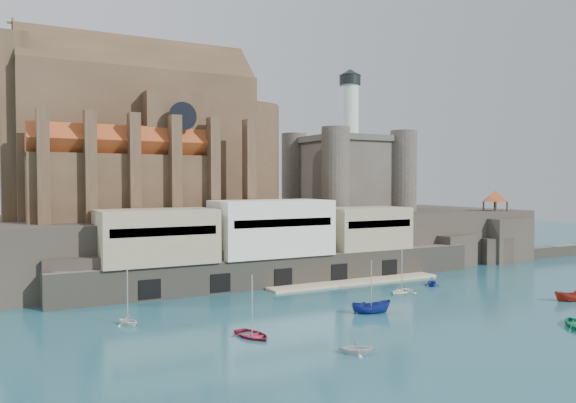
% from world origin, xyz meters
% --- Properties ---
extents(ground, '(300.00, 300.00, 0.00)m').
position_xyz_m(ground, '(0.00, 0.00, 0.00)').
color(ground, '#1B4C5A').
rests_on(ground, ground).
extents(promontory, '(100.00, 36.00, 10.00)m').
position_xyz_m(promontory, '(-0.19, 39.37, 4.92)').
color(promontory, black).
rests_on(promontory, ground).
extents(quay, '(70.00, 12.00, 13.05)m').
position_xyz_m(quay, '(-10.19, 23.07, 6.07)').
color(quay, '#615B4D').
rests_on(quay, ground).
extents(church, '(47.00, 25.93, 30.51)m').
position_xyz_m(church, '(-24.13, 41.85, 22.13)').
color(church, '#453120').
rests_on(church, promontory).
extents(castle_keep, '(21.20, 21.20, 29.30)m').
position_xyz_m(castle_keep, '(16.08, 41.08, 18.31)').
color(castle_keep, '#413B33').
rests_on(castle_keep, promontory).
extents(rock_outcrop, '(14.50, 10.50, 8.70)m').
position_xyz_m(rock_outcrop, '(42.00, 25.84, 4.02)').
color(rock_outcrop, black).
rests_on(rock_outcrop, ground).
extents(pavilion, '(6.40, 6.40, 5.40)m').
position_xyz_m(pavilion, '(42.00, 26.00, 12.73)').
color(pavilion, '#453120').
rests_on(pavilion, rock_outcrop).
extents(boat_0, '(3.69, 1.65, 4.99)m').
position_xyz_m(boat_0, '(-25.11, -2.57, 0.00)').
color(boat_0, maroon).
rests_on(boat_0, ground).
extents(boat_1, '(2.87, 3.39, 3.36)m').
position_xyz_m(boat_1, '(-18.89, -12.21, 0.00)').
color(boat_1, silver).
rests_on(boat_1, ground).
extents(boat_2, '(2.37, 2.34, 4.90)m').
position_xyz_m(boat_2, '(-8.16, 0.09, 0.00)').
color(boat_2, navy).
rests_on(boat_2, ground).
extents(boat_4, '(3.20, 2.74, 3.17)m').
position_xyz_m(boat_4, '(-35.27, 8.35, 0.00)').
color(boat_4, silver).
rests_on(boat_4, ground).
extents(boat_5, '(2.19, 2.16, 4.46)m').
position_xyz_m(boat_5, '(19.29, -6.77, 0.00)').
color(boat_5, maroon).
rests_on(boat_5, ground).
extents(boat_6, '(2.40, 3.64, 4.95)m').
position_xyz_m(boat_6, '(2.91, 7.81, 0.00)').
color(boat_6, white).
rests_on(boat_6, ground).
extents(boat_7, '(3.13, 3.00, 3.13)m').
position_xyz_m(boat_7, '(10.89, 10.39, 0.00)').
color(boat_7, '#16259A').
rests_on(boat_7, ground).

